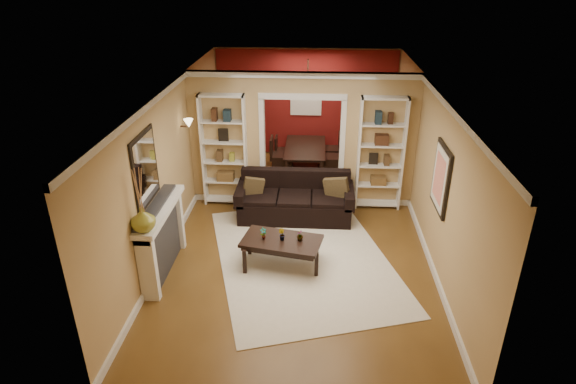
# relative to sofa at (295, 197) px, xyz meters

# --- Properties ---
(floor) EXTENTS (8.00, 8.00, 0.00)m
(floor) POSITION_rel_sofa_xyz_m (0.10, -0.45, -0.44)
(floor) COLOR brown
(floor) RESTS_ON ground
(ceiling) EXTENTS (8.00, 8.00, 0.00)m
(ceiling) POSITION_rel_sofa_xyz_m (0.10, -0.45, 2.26)
(ceiling) COLOR white
(ceiling) RESTS_ON ground
(wall_back) EXTENTS (8.00, 0.00, 8.00)m
(wall_back) POSITION_rel_sofa_xyz_m (0.10, 3.55, 0.91)
(wall_back) COLOR tan
(wall_back) RESTS_ON ground
(wall_front) EXTENTS (8.00, 0.00, 8.00)m
(wall_front) POSITION_rel_sofa_xyz_m (0.10, -4.45, 0.91)
(wall_front) COLOR tan
(wall_front) RESTS_ON ground
(wall_left) EXTENTS (0.00, 8.00, 8.00)m
(wall_left) POSITION_rel_sofa_xyz_m (-2.15, -0.45, 0.91)
(wall_left) COLOR tan
(wall_left) RESTS_ON ground
(wall_right) EXTENTS (0.00, 8.00, 8.00)m
(wall_right) POSITION_rel_sofa_xyz_m (2.35, -0.45, 0.91)
(wall_right) COLOR tan
(wall_right) RESTS_ON ground
(partition_wall) EXTENTS (4.50, 0.15, 2.70)m
(partition_wall) POSITION_rel_sofa_xyz_m (0.10, 0.75, 0.91)
(partition_wall) COLOR tan
(partition_wall) RESTS_ON floor
(red_back_panel) EXTENTS (4.44, 0.04, 2.64)m
(red_back_panel) POSITION_rel_sofa_xyz_m (0.10, 3.52, 0.88)
(red_back_panel) COLOR maroon
(red_back_panel) RESTS_ON floor
(dining_window) EXTENTS (0.78, 0.03, 0.98)m
(dining_window) POSITION_rel_sofa_xyz_m (0.10, 3.48, 1.11)
(dining_window) COLOR #8CA5CC
(dining_window) RESTS_ON wall_back
(area_rug) EXTENTS (3.73, 4.48, 0.01)m
(area_rug) POSITION_rel_sofa_xyz_m (0.21, -1.44, -0.43)
(area_rug) COLOR silver
(area_rug) RESTS_ON floor
(sofa) EXTENTS (2.26, 0.97, 0.88)m
(sofa) POSITION_rel_sofa_xyz_m (0.00, 0.00, 0.00)
(sofa) COLOR black
(sofa) RESTS_ON floor
(pillow_left) EXTENTS (0.40, 0.21, 0.38)m
(pillow_left) POSITION_rel_sofa_xyz_m (-0.80, -0.02, 0.18)
(pillow_left) COLOR brown
(pillow_left) RESTS_ON sofa
(pillow_right) EXTENTS (0.48, 0.27, 0.46)m
(pillow_right) POSITION_rel_sofa_xyz_m (0.80, -0.02, 0.22)
(pillow_right) COLOR brown
(pillow_right) RESTS_ON sofa
(coffee_table) EXTENTS (1.38, 0.93, 0.48)m
(coffee_table) POSITION_rel_sofa_xyz_m (-0.13, -1.66, -0.20)
(coffee_table) COLOR black
(coffee_table) RESTS_ON floor
(plant_left) EXTENTS (0.13, 0.11, 0.20)m
(plant_left) POSITION_rel_sofa_xyz_m (-0.43, -1.66, 0.14)
(plant_left) COLOR #336626
(plant_left) RESTS_ON coffee_table
(plant_center) EXTENTS (0.14, 0.14, 0.20)m
(plant_center) POSITION_rel_sofa_xyz_m (-0.13, -1.66, 0.14)
(plant_center) COLOR #336626
(plant_center) RESTS_ON coffee_table
(plant_right) EXTENTS (0.11, 0.11, 0.18)m
(plant_right) POSITION_rel_sofa_xyz_m (0.16, -1.66, 0.13)
(plant_right) COLOR #336626
(plant_right) RESTS_ON coffee_table
(bookshelf_left) EXTENTS (0.90, 0.30, 2.30)m
(bookshelf_left) POSITION_rel_sofa_xyz_m (-1.45, 0.58, 0.71)
(bookshelf_left) COLOR white
(bookshelf_left) RESTS_ON floor
(bookshelf_right) EXTENTS (0.90, 0.30, 2.30)m
(bookshelf_right) POSITION_rel_sofa_xyz_m (1.65, 0.58, 0.71)
(bookshelf_right) COLOR white
(bookshelf_right) RESTS_ON floor
(fireplace) EXTENTS (0.32, 1.70, 1.16)m
(fireplace) POSITION_rel_sofa_xyz_m (-1.99, -1.95, 0.14)
(fireplace) COLOR white
(fireplace) RESTS_ON floor
(vase) EXTENTS (0.45, 0.45, 0.36)m
(vase) POSITION_rel_sofa_xyz_m (-1.99, -2.64, 0.90)
(vase) COLOR olive
(vase) RESTS_ON fireplace
(mirror) EXTENTS (0.03, 0.95, 1.10)m
(mirror) POSITION_rel_sofa_xyz_m (-2.13, -1.95, 1.36)
(mirror) COLOR silver
(mirror) RESTS_ON wall_left
(wall_sconce) EXTENTS (0.18, 0.18, 0.22)m
(wall_sconce) POSITION_rel_sofa_xyz_m (-2.05, 0.10, 1.39)
(wall_sconce) COLOR #FFE0A5
(wall_sconce) RESTS_ON wall_left
(framed_art) EXTENTS (0.04, 0.85, 1.05)m
(framed_art) POSITION_rel_sofa_xyz_m (2.31, -1.45, 1.11)
(framed_art) COLOR black
(framed_art) RESTS_ON wall_right
(dining_table) EXTENTS (1.71, 0.95, 0.60)m
(dining_table) POSITION_rel_sofa_xyz_m (0.16, 2.40, -0.14)
(dining_table) COLOR black
(dining_table) RESTS_ON floor
(dining_chair_nw) EXTENTS (0.58, 0.58, 0.95)m
(dining_chair_nw) POSITION_rel_sofa_xyz_m (-0.39, 2.10, 0.03)
(dining_chair_nw) COLOR black
(dining_chair_nw) RESTS_ON floor
(dining_chair_ne) EXTENTS (0.59, 0.59, 0.92)m
(dining_chair_ne) POSITION_rel_sofa_xyz_m (0.71, 2.10, 0.02)
(dining_chair_ne) COLOR black
(dining_chair_ne) RESTS_ON floor
(dining_chair_sw) EXTENTS (0.41, 0.41, 0.75)m
(dining_chair_sw) POSITION_rel_sofa_xyz_m (-0.39, 2.70, -0.06)
(dining_chair_sw) COLOR black
(dining_chair_sw) RESTS_ON floor
(dining_chair_se) EXTENTS (0.53, 0.53, 0.88)m
(dining_chair_se) POSITION_rel_sofa_xyz_m (0.71, 2.70, -0.00)
(dining_chair_se) COLOR black
(dining_chair_se) RESTS_ON floor
(chandelier) EXTENTS (0.50, 0.50, 0.30)m
(chandelier) POSITION_rel_sofa_xyz_m (0.10, 2.25, 1.58)
(chandelier) COLOR #3F281D
(chandelier) RESTS_ON ceiling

